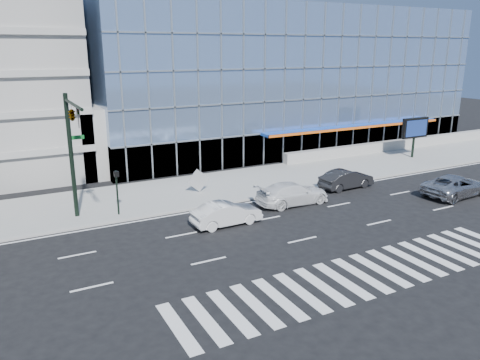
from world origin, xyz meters
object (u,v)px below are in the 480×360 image
object	(u,v)px
white_suv	(293,193)
tilted_panel	(198,180)
white_sedan	(227,214)
dark_sedan	(346,179)
marquee_sign	(415,129)
silver_suv	(456,186)
traffic_signal	(72,128)
ped_signal_post	(117,186)

from	to	relation	value
white_suv	tilted_panel	bearing A→B (deg)	43.44
white_sedan	dark_sedan	size ratio (longest dim) A/B	0.98
dark_sedan	tilted_panel	size ratio (longest dim) A/B	3.52
dark_sedan	marquee_sign	bearing A→B (deg)	-71.41
silver_suv	white_sedan	distance (m)	18.20
traffic_signal	silver_suv	world-z (taller)	traffic_signal
traffic_signal	silver_suv	distance (m)	27.61
white_suv	dark_sedan	size ratio (longest dim) A/B	1.19
marquee_sign	tilted_panel	distance (m)	23.92
silver_suv	white_suv	world-z (taller)	silver_suv
white_suv	white_sedan	bearing A→B (deg)	104.60
ped_signal_post	dark_sedan	bearing A→B (deg)	-6.28
marquee_sign	white_suv	distance (m)	19.98
tilted_panel	silver_suv	bearing A→B (deg)	-24.94
dark_sedan	silver_suv	bearing A→B (deg)	-134.89
dark_sedan	tilted_panel	xyz separation A→B (m)	(-10.99, 4.18, 0.31)
silver_suv	dark_sedan	size ratio (longest dim) A/B	1.26
dark_sedan	tilted_panel	bearing A→B (deg)	66.52
marquee_sign	white_sedan	xyz separation A→B (m)	(-24.83, -7.72, -2.32)
traffic_signal	ped_signal_post	world-z (taller)	traffic_signal
silver_suv	dark_sedan	bearing A→B (deg)	43.73
white_sedan	dark_sedan	xyz separation A→B (m)	(12.00, 2.73, 0.01)
dark_sedan	tilted_panel	world-z (taller)	tilted_panel
ped_signal_post	silver_suv	world-z (taller)	ped_signal_post
white_suv	tilted_panel	xyz separation A→B (m)	(-4.99, 5.45, 0.27)
marquee_sign	tilted_panel	xyz separation A→B (m)	(-23.82, -0.82, -2.00)
tilted_panel	white_suv	bearing A→B (deg)	-42.92
white_sedan	ped_signal_post	bearing A→B (deg)	49.29
marquee_sign	dark_sedan	world-z (taller)	marquee_sign
traffic_signal	marquee_sign	world-z (taller)	traffic_signal
ped_signal_post	tilted_panel	bearing A→B (deg)	18.50
silver_suv	dark_sedan	distance (m)	8.10
white_sedan	silver_suv	bearing A→B (deg)	-99.78
dark_sedan	white_sedan	bearing A→B (deg)	100.14
marquee_sign	silver_suv	xyz separation A→B (m)	(-6.83, -10.44, -2.26)
ped_signal_post	silver_suv	bearing A→B (deg)	-17.33
white_suv	silver_suv	bearing A→B (deg)	-108.23
marquee_sign	white_suv	world-z (taller)	marquee_sign
white_sedan	tilted_panel	bearing A→B (deg)	-9.51
ped_signal_post	silver_suv	xyz separation A→B (m)	(23.67, -7.39, -1.34)
marquee_sign	white_suv	bearing A→B (deg)	-161.60
ped_signal_post	tilted_panel	world-z (taller)	ped_signal_post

